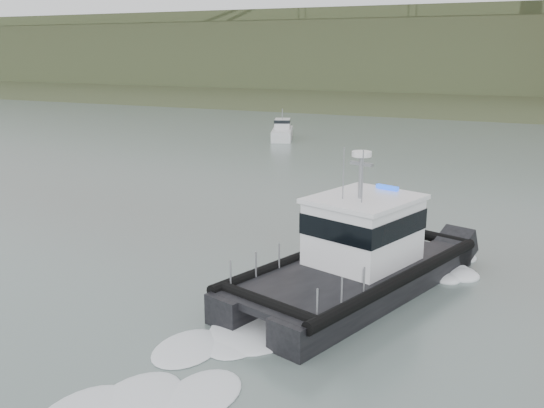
# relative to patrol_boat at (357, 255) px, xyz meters

# --- Properties ---
(ground) EXTENTS (400.00, 400.00, 0.00)m
(ground) POSITION_rel_patrol_boat_xyz_m (-4.34, -5.00, -1.51)
(ground) COLOR slate
(ground) RESTS_ON ground
(headlands) EXTENTS (500.00, 105.36, 27.12)m
(headlands) POSITION_rel_patrol_boat_xyz_m (-4.34, 120.50, 5.53)
(headlands) COLOR #374326
(headlands) RESTS_ON ground
(patrol_boat) EXTENTS (7.99, 13.21, 6.03)m
(patrol_boat) POSITION_rel_patrol_boat_xyz_m (0.00, 0.00, 0.00)
(patrol_boat) COLOR black
(patrol_boat) RESTS_ON ground
(motorboat) EXTENTS (4.24, 6.67, 3.49)m
(motorboat) POSITION_rel_patrol_boat_xyz_m (-20.78, 38.87, -0.64)
(motorboat) COLOR silver
(motorboat) RESTS_ON ground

